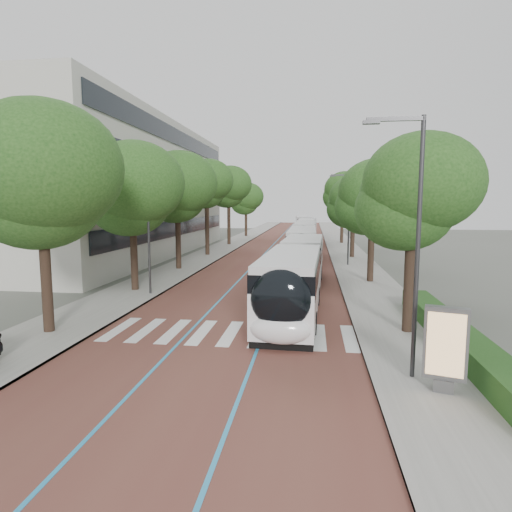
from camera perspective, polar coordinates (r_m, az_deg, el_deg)
The scene contains 22 objects.
ground at distance 17.73m, azimuth -4.69°, elevation -11.21°, with size 160.00×160.00×0.00m, color #51544C.
road at distance 56.84m, azimuth 3.83°, elevation 1.40°, with size 11.00×140.00×0.02m, color brown.
sidewalk_left at distance 57.80m, azimuth -3.62°, elevation 1.54°, with size 4.00×140.00×0.12m, color gray.
sidewalk_right at distance 56.86m, azimuth 11.39°, elevation 1.33°, with size 4.00×140.00×0.12m, color gray.
kerb_left at distance 57.47m, azimuth -1.76°, elevation 1.52°, with size 0.20×140.00×0.14m, color gray.
kerb_right at distance 56.76m, azimuth 9.48°, elevation 1.36°, with size 0.20×140.00×0.14m, color gray.
zebra_crossing at distance 18.62m, azimuth -3.42°, elevation -10.22°, with size 10.55×3.60×0.01m.
lane_line_left at distance 56.97m, azimuth 2.22°, elevation 1.44°, with size 0.12×126.00×0.01m, color #2689BE.
lane_line_right at distance 56.76m, azimuth 5.44°, elevation 1.39°, with size 0.12×126.00×0.01m, color #2689BE.
office_building at distance 50.11m, azimuth -20.15°, elevation 8.25°, with size 18.11×40.00×14.00m.
hedge at distance 18.06m, azimuth 25.27°, elevation -9.80°, with size 1.20×14.00×0.80m, color #1F4919.
streetlight_near at distance 13.81m, azimuth 20.15°, elevation 3.61°, with size 1.82×0.20×8.00m.
streetlight_far at distance 38.59m, azimuth 12.04°, elevation 5.78°, with size 1.82×0.20×8.00m.
lamp_post_left at distance 26.35m, azimuth -14.15°, elevation 3.71°, with size 0.14×0.14×8.00m, color #333336.
trees_left at distance 40.05m, azimuth -8.70°, elevation 8.48°, with size 6.35×60.90×9.94m.
trees_right at distance 41.36m, azimuth 13.29°, elevation 7.47°, with size 5.69×47.25×9.36m.
lead_bus at distance 24.24m, azimuth 5.53°, elevation -2.31°, with size 3.22×18.48×3.20m.
bus_queued_0 at distance 40.35m, azimuth 6.19°, elevation 1.39°, with size 2.56×12.40×3.20m.
bus_queued_1 at distance 53.74m, azimuth 6.56°, elevation 2.77°, with size 2.80×12.45×3.20m.
bus_queued_2 at distance 66.57m, azimuth 6.82°, elevation 3.57°, with size 2.96×12.48×3.20m.
bus_queued_3 at distance 79.53m, azimuth 6.31°, elevation 4.13°, with size 3.23×12.52×3.20m.
ad_panel at distance 13.69m, azimuth 23.94°, elevation -11.07°, with size 1.24×0.65×2.49m.
Camera 1 is at (3.60, -16.46, 5.53)m, focal length 30.00 mm.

